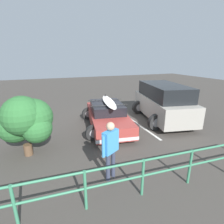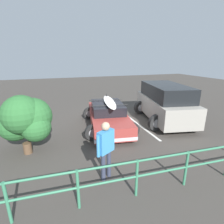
{
  "view_description": "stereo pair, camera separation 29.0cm",
  "coord_description": "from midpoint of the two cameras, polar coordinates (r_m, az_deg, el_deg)",
  "views": [
    {
      "loc": [
        3.51,
        8.34,
        3.36
      ],
      "look_at": [
        0.75,
        1.26,
        0.95
      ],
      "focal_mm": 28.0,
      "sensor_mm": 36.0,
      "label": 1
    },
    {
      "loc": [
        3.24,
        8.44,
        3.36
      ],
      "look_at": [
        0.75,
        1.26,
        0.95
      ],
      "focal_mm": 28.0,
      "sensor_mm": 36.0,
      "label": 2
    }
  ],
  "objects": [
    {
      "name": "parking_stripe",
      "position": [
        9.42,
        8.87,
        -3.5
      ],
      "size": [
        0.12,
        4.51,
        0.0
      ],
      "primitive_type": "cube",
      "rotation": [
        0.0,
        0.0,
        1.57
      ],
      "color": "silver",
      "rests_on": "ground"
    },
    {
      "name": "railing_fence",
      "position": [
        4.55,
        10.05,
        -18.96
      ],
      "size": [
        8.58,
        0.58,
        1.02
      ],
      "color": "#387F5B",
      "rests_on": "ground"
    },
    {
      "name": "person_bystander",
      "position": [
        4.85,
        -0.28,
        -11.0
      ],
      "size": [
        0.59,
        0.42,
        1.73
      ],
      "color": "#33384C",
      "rests_on": "ground"
    },
    {
      "name": "suv_car",
      "position": [
        9.87,
        17.65,
        2.99
      ],
      "size": [
        3.16,
        4.71,
        1.98
      ],
      "color": "#9E998E",
      "rests_on": "ground"
    },
    {
      "name": "sedan_car",
      "position": [
        8.66,
        -0.37,
        -1.12
      ],
      "size": [
        2.79,
        4.53,
        1.46
      ],
      "color": "#9E3833",
      "rests_on": "ground"
    },
    {
      "name": "ground_plane",
      "position": [
        9.65,
        2.63,
        -2.86
      ],
      "size": [
        44.0,
        44.0,
        0.02
      ],
      "primitive_type": "cube",
      "color": "#423D38",
      "rests_on": "ground"
    },
    {
      "name": "bush_near_left",
      "position": [
        6.9,
        -25.34,
        -2.19
      ],
      "size": [
        1.96,
        1.73,
        2.13
      ],
      "color": "brown",
      "rests_on": "ground"
    }
  ]
}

